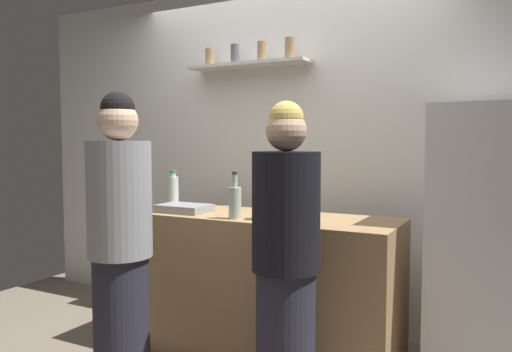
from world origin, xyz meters
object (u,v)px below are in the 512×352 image
at_px(wine_bottle_pale_glass, 235,201).
at_px(baking_pan, 184,208).
at_px(refrigerator, 492,245).
at_px(person_blonde, 286,264).
at_px(water_bottle_plastic, 173,190).
at_px(person_grey_hoodie, 120,249).
at_px(wine_bottle_dark_glass, 294,205).
at_px(utensil_holder, 264,209).

bearing_deg(wine_bottle_pale_glass, baking_pan, 167.73).
relative_size(refrigerator, person_blonde, 1.01).
relative_size(water_bottle_plastic, person_grey_hoodie, 0.15).
height_order(wine_bottle_pale_glass, wine_bottle_dark_glass, wine_bottle_dark_glass).
xyz_separation_m(wine_bottle_pale_glass, water_bottle_plastic, (-0.73, 0.35, 0.01)).
relative_size(baking_pan, water_bottle_plastic, 1.33).
bearing_deg(utensil_holder, wine_bottle_pale_glass, -160.60).
bearing_deg(person_grey_hoodie, person_blonde, 167.78).
bearing_deg(utensil_holder, wine_bottle_dark_glass, -23.93).
xyz_separation_m(refrigerator, person_blonde, (-0.89, -0.88, -0.02)).
xyz_separation_m(utensil_holder, person_grey_hoodie, (-0.51, -0.68, -0.17)).
bearing_deg(wine_bottle_pale_glass, utensil_holder, 19.40).
distance_m(wine_bottle_dark_glass, person_blonde, 0.42).
relative_size(refrigerator, water_bottle_plastic, 6.25).
bearing_deg(wine_bottle_dark_glass, utensil_holder, 156.07).
bearing_deg(baking_pan, wine_bottle_dark_glass, -9.74).
xyz_separation_m(refrigerator, person_grey_hoodie, (-1.74, -1.13, 0.02)).
xyz_separation_m(baking_pan, wine_bottle_pale_glass, (0.45, -0.10, 0.08)).
bearing_deg(person_blonde, wine_bottle_pale_glass, -53.34).
bearing_deg(refrigerator, wine_bottle_dark_glass, -150.43).
relative_size(utensil_holder, person_blonde, 0.14).
bearing_deg(person_blonde, person_grey_hoodie, -0.96).
bearing_deg(water_bottle_plastic, utensil_holder, -18.09).
relative_size(utensil_holder, person_grey_hoodie, 0.14).
bearing_deg(utensil_holder, person_blonde, -51.45).
distance_m(refrigerator, person_blonde, 1.25).
relative_size(refrigerator, wine_bottle_pale_glass, 5.54).
height_order(refrigerator, person_grey_hoodie, person_grey_hoodie).
relative_size(wine_bottle_dark_glass, person_blonde, 0.20).
bearing_deg(wine_bottle_pale_glass, person_blonde, -36.09).
xyz_separation_m(person_grey_hoodie, person_blonde, (0.85, 0.25, -0.04)).
bearing_deg(baking_pan, person_grey_hoodie, -81.71).
bearing_deg(wine_bottle_dark_glass, person_grey_hoodie, -143.00).
height_order(refrigerator, wine_bottle_pale_glass, refrigerator).
bearing_deg(baking_pan, wine_bottle_pale_glass, -12.27).
distance_m(refrigerator, utensil_holder, 1.32).
relative_size(refrigerator, baking_pan, 4.70).
xyz_separation_m(baking_pan, wine_bottle_dark_glass, (0.86, -0.15, 0.09)).
xyz_separation_m(wine_bottle_dark_glass, person_grey_hoodie, (-0.76, -0.57, -0.22)).
xyz_separation_m(wine_bottle_pale_glass, person_grey_hoodie, (-0.35, -0.62, -0.21)).
xyz_separation_m(utensil_holder, wine_bottle_dark_glass, (0.24, -0.11, 0.06)).
bearing_deg(refrigerator, water_bottle_plastic, -175.72).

